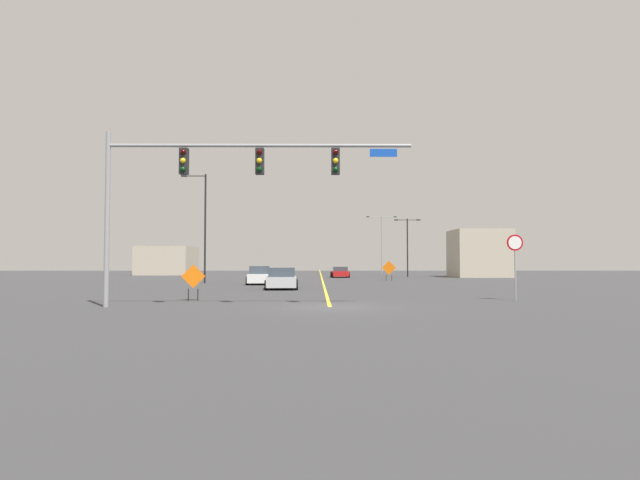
# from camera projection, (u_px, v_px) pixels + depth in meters

# --- Properties ---
(ground) EXTENTS (179.14, 179.14, 0.00)m
(ground) POSITION_uv_depth(u_px,v_px,m) (330.00, 307.00, 21.33)
(ground) COLOR #38383A
(road_centre_stripe) EXTENTS (0.16, 99.52, 0.01)m
(road_centre_stripe) POSITION_uv_depth(u_px,v_px,m) (321.00, 275.00, 71.05)
(road_centre_stripe) COLOR yellow
(road_centre_stripe) RESTS_ON ground
(traffic_signal_assembly) EXTENTS (12.30, 0.44, 7.04)m
(traffic_signal_assembly) POSITION_uv_depth(u_px,v_px,m) (217.00, 174.00, 21.51)
(traffic_signal_assembly) COLOR gray
(traffic_signal_assembly) RESTS_ON ground
(stop_sign) EXTENTS (0.76, 0.07, 3.07)m
(stop_sign) POSITION_uv_depth(u_px,v_px,m) (515.00, 254.00, 24.94)
(stop_sign) COLOR gray
(stop_sign) RESTS_ON ground
(street_lamp_mid_right) EXTENTS (2.16, 0.24, 9.30)m
(street_lamp_mid_right) POSITION_uv_depth(u_px,v_px,m) (204.00, 223.00, 45.64)
(street_lamp_mid_right) COLOR black
(street_lamp_mid_right) RESTS_ON ground
(street_lamp_far_left) EXTENTS (4.50, 0.24, 8.71)m
(street_lamp_far_left) POSITION_uv_depth(u_px,v_px,m) (382.00, 239.00, 80.07)
(street_lamp_far_left) COLOR gray
(street_lamp_far_left) RESTS_ON ground
(street_lamp_near_right) EXTENTS (3.14, 0.24, 7.01)m
(street_lamp_near_right) POSITION_uv_depth(u_px,v_px,m) (407.00, 242.00, 64.42)
(street_lamp_near_right) COLOR black
(street_lamp_near_right) RESTS_ON ground
(construction_sign_right_shoulder) EXTENTS (1.09, 0.28, 1.68)m
(construction_sign_right_shoulder) POSITION_uv_depth(u_px,v_px,m) (193.00, 278.00, 24.89)
(construction_sign_right_shoulder) COLOR orange
(construction_sign_right_shoulder) RESTS_ON ground
(construction_sign_left_lane) EXTENTS (1.33, 0.29, 1.92)m
(construction_sign_left_lane) POSITION_uv_depth(u_px,v_px,m) (389.00, 268.00, 50.78)
(construction_sign_left_lane) COLOR orange
(construction_sign_left_lane) RESTS_ON ground
(car_white_far) EXTENTS (2.12, 4.28, 1.47)m
(car_white_far) POSITION_uv_depth(u_px,v_px,m) (260.00, 276.00, 43.03)
(car_white_far) COLOR white
(car_white_far) RESTS_ON ground
(car_silver_passing) EXTENTS (2.29, 4.39, 1.42)m
(car_silver_passing) POSITION_uv_depth(u_px,v_px,m) (282.00, 279.00, 35.71)
(car_silver_passing) COLOR #B7BABF
(car_silver_passing) RESTS_ON ground
(car_red_approaching) EXTENTS (2.14, 4.62, 1.24)m
(car_red_approaching) POSITION_uv_depth(u_px,v_px,m) (340.00, 272.00, 62.48)
(car_red_approaching) COLOR red
(car_red_approaching) RESTS_ON ground
(roadside_building_east) EXTENTS (6.35, 6.37, 5.60)m
(roadside_building_east) POSITION_uv_depth(u_px,v_px,m) (479.00, 254.00, 63.68)
(roadside_building_east) COLOR #B2A893
(roadside_building_east) RESTS_ON ground
(roadside_building_west) EXTENTS (7.11, 7.83, 3.94)m
(roadside_building_west) POSITION_uv_depth(u_px,v_px,m) (167.00, 261.00, 75.15)
(roadside_building_west) COLOR #B2A893
(roadside_building_west) RESTS_ON ground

